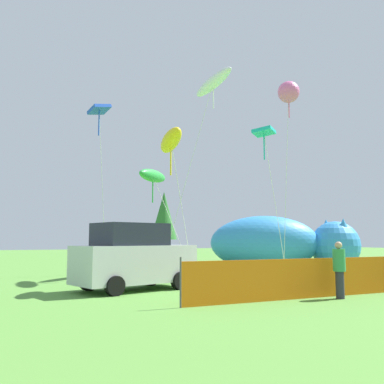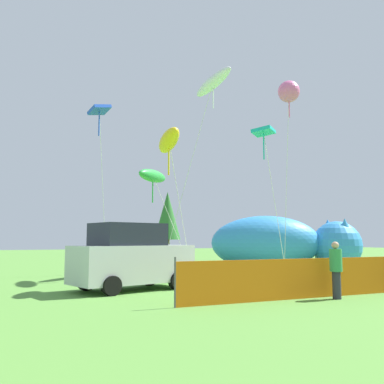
% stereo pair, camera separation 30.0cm
% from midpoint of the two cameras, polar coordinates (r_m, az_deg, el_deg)
% --- Properties ---
extents(ground_plane, '(120.00, 120.00, 0.00)m').
position_cam_midpoint_polar(ground_plane, '(15.87, 9.26, -12.46)').
color(ground_plane, '#548C38').
extents(parked_car, '(4.43, 2.84, 2.26)m').
position_cam_midpoint_polar(parked_car, '(14.91, -8.35, -8.66)').
color(parked_car, '#B7BCC1').
rests_on(parked_car, ground).
extents(folding_chair, '(0.71, 0.71, 0.90)m').
position_cam_midpoint_polar(folding_chair, '(16.25, 19.66, -10.19)').
color(folding_chair, maroon).
rests_on(folding_chair, ground).
extents(inflatable_cat, '(8.34, 5.60, 3.02)m').
position_cam_midpoint_polar(inflatable_cat, '(24.54, 11.51, -6.94)').
color(inflatable_cat, '#338CD8').
rests_on(inflatable_cat, ground).
extents(safety_fence, '(9.95, 0.28, 1.27)m').
position_cam_midpoint_polar(safety_fence, '(13.82, 17.28, -10.78)').
color(safety_fence, orange).
rests_on(safety_fence, ground).
extents(spectator_in_grey_shirt, '(0.36, 0.36, 1.65)m').
position_cam_midpoint_polar(spectator_in_grey_shirt, '(13.39, 18.43, -9.51)').
color(spectator_in_grey_shirt, '#2D2D38').
rests_on(spectator_in_grey_shirt, ground).
extents(kite_yellow_hero, '(2.01, 2.48, 5.88)m').
position_cam_midpoint_polar(kite_yellow_hero, '(15.95, -3.37, 6.81)').
color(kite_yellow_hero, silver).
rests_on(kite_yellow_hero, ground).
extents(kite_pink_octopus, '(1.07, 1.75, 9.50)m').
position_cam_midpoint_polar(kite_pink_octopus, '(22.19, 12.37, 12.83)').
color(kite_pink_octopus, silver).
rests_on(kite_pink_octopus, ground).
extents(kite_green_fish, '(2.96, 2.67, 5.15)m').
position_cam_midpoint_polar(kite_green_fish, '(20.78, -5.64, 2.13)').
color(kite_green_fish, silver).
rests_on(kite_green_fish, ground).
extents(kite_blue_box, '(1.42, 2.18, 8.26)m').
position_cam_midpoint_polar(kite_blue_box, '(21.68, -12.65, 10.27)').
color(kite_blue_box, silver).
rests_on(kite_blue_box, ground).
extents(kite_white_ghost, '(2.41, 3.83, 9.97)m').
position_cam_midpoint_polar(kite_white_ghost, '(21.60, 2.42, 14.32)').
color(kite_white_ghost, silver).
rests_on(kite_white_ghost, ground).
extents(kite_teal_diamond, '(1.60, 1.28, 6.77)m').
position_cam_midpoint_polar(kite_teal_diamond, '(19.96, 9.17, 7.62)').
color(kite_teal_diamond, silver).
rests_on(kite_teal_diamond, ground).
extents(horizon_tree_east, '(2.93, 2.93, 7.00)m').
position_cam_midpoint_polar(horizon_tree_east, '(47.84, -3.94, -3.19)').
color(horizon_tree_east, brown).
rests_on(horizon_tree_east, ground).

